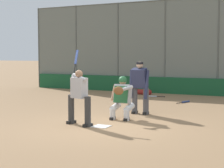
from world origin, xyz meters
TOP-DOWN VIEW (x-y plane):
  - ground_plane at (0.00, 0.00)m, footprint 160.00×160.00m
  - home_plate_marker at (0.00, 0.00)m, footprint 0.43×0.43m
  - backstop_fence at (-0.00, -8.89)m, footprint 17.87×0.08m
  - padding_wall at (0.00, -8.79)m, footprint 17.43×0.18m
  - batter_at_plate at (0.63, 0.09)m, footprint 0.82×0.81m
  - catcher_behind_plate at (-0.01, -1.26)m, footprint 0.68×0.79m
  - umpire_home at (-0.12, -2.36)m, footprint 0.68×0.42m
  - spare_bat_near_backstop at (-0.62, -5.77)m, footprint 0.30×0.87m
  - spare_bat_by_padding at (1.19, -7.05)m, footprint 0.85×0.22m
  - equipment_bag_dugout_side at (2.12, -7.82)m, footprint 1.18×0.25m

SIDE VIEW (x-z plane):
  - ground_plane at x=0.00m, z-range 0.00..0.00m
  - home_plate_marker at x=0.00m, z-range 0.00..0.01m
  - spare_bat_near_backstop at x=-0.62m, z-range 0.00..0.07m
  - spare_bat_by_padding at x=1.19m, z-range 0.00..0.07m
  - equipment_bag_dugout_side at x=2.12m, z-range 0.00..0.25m
  - padding_wall at x=0.00m, z-range 0.00..0.79m
  - catcher_behind_plate at x=-0.01m, z-range 0.02..1.29m
  - batter_at_plate at x=0.63m, z-range -0.21..1.82m
  - umpire_home at x=-0.12m, z-range 0.06..1.73m
  - backstop_fence at x=0.00m, z-range 0.09..4.63m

